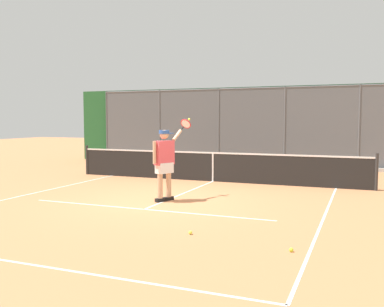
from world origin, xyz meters
TOP-DOWN VIEW (x-y plane):
  - ground_plane at (0.00, 0.00)m, footprint 60.00×60.00m
  - court_line_markings at (0.00, 1.32)m, footprint 7.71×8.61m
  - fence_backdrop at (0.00, -9.32)m, footprint 17.55×1.37m
  - tennis_net at (0.00, -3.72)m, footprint 9.91×0.09m
  - tennis_player at (0.00, -0.08)m, footprint 0.56×1.42m
  - tennis_ball_by_sideline at (-1.76, 2.57)m, footprint 0.07×0.07m
  - tennis_ball_near_net at (-3.57, 2.93)m, footprint 0.07×0.07m

SIDE VIEW (x-z plane):
  - ground_plane at x=0.00m, z-range 0.00..0.00m
  - court_line_markings at x=0.00m, z-range 0.00..0.01m
  - tennis_ball_by_sideline at x=-1.76m, z-range 0.00..0.07m
  - tennis_ball_near_net at x=-3.57m, z-range 0.00..0.07m
  - tennis_net at x=0.00m, z-range -0.04..1.03m
  - tennis_player at x=0.00m, z-range 0.02..2.08m
  - fence_backdrop at x=0.00m, z-range -0.01..3.42m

